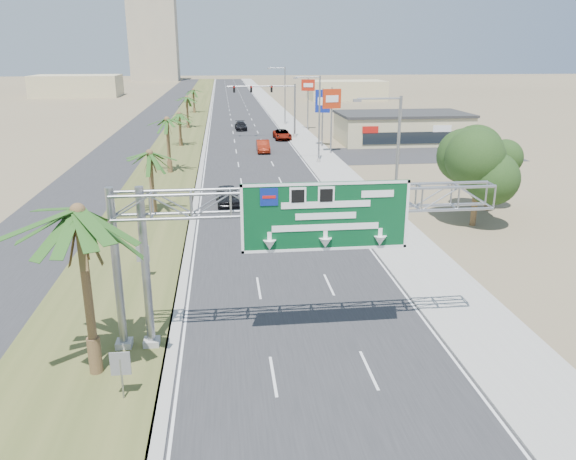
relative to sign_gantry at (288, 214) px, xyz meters
The scene contains 30 objects.
road 100.26m from the sign_gantry, 89.39° to the left, with size 12.00×300.00×0.02m, color #28282B.
sidewalk_right 100.71m from the sign_gantry, 84.54° to the left, with size 4.00×300.00×0.10m, color #9E9B93.
median_grass 100.65m from the sign_gantry, 95.10° to the left, with size 7.00×300.00×0.12m, color #444E22.
opposing_road 101.51m from the sign_gantry, 99.05° to the left, with size 8.00×300.00×0.02m, color #28282B.
sign_gantry is the anchor object (origin of this frame).
palm_near 8.41m from the sign_gantry, 166.68° to the right, with size 5.70×5.70×8.35m.
palm_row_b 23.66m from the sign_gantry, 110.92° to the left, with size 3.99×3.99×5.95m.
palm_row_c 39.00m from the sign_gantry, 102.50° to the left, with size 3.99×3.99×6.75m.
palm_row_d 56.73m from the sign_gantry, 98.56° to the left, with size 3.99×3.99×5.45m.
palm_row_e 75.55m from the sign_gantry, 96.41° to the left, with size 3.99×3.99×6.15m.
palm_row_f 100.44m from the sign_gantry, 94.82° to the left, with size 3.99×3.99×5.75m.
streetlight_near 14.75m from the sign_gantry, 55.30° to the left, with size 3.27×0.44×10.00m.
streetlight_mid 42.92m from the sign_gantry, 78.76° to the left, with size 3.27×0.44×10.00m.
streetlight_far 78.53m from the sign_gantry, 83.89° to the left, with size 3.27×0.44×10.00m.
signal_mast 62.37m from the sign_gantry, 84.26° to the left, with size 10.28×0.71×8.00m.
store_building 60.77m from the sign_gantry, 67.64° to the left, with size 18.00×10.00×4.00m, color #CEC08B.
oak_near 22.77m from the sign_gantry, 45.02° to the left, with size 4.50×4.50×6.80m.
oak_far 27.77m from the sign_gantry, 46.48° to the left, with size 3.50×3.50×5.60m.
median_signback_a 9.06m from the sign_gantry, 149.77° to the right, with size 0.75×0.08×2.08m.
median_signback_b 11.90m from the sign_gantry, 132.65° to the left, with size 0.75×0.08×2.08m.
tower_distant 242.33m from the sign_gantry, 97.34° to the left, with size 20.00×16.00×35.00m, color #B7AB8B.
building_distant_left 156.40m from the sign_gantry, 106.32° to the left, with size 24.00×14.00×6.00m, color #CEC08B.
building_distant_right 133.78m from the sign_gantry, 76.57° to the left, with size 20.00×12.00×5.00m, color #CEC08B.
car_left_lane 24.76m from the sign_gantry, 95.70° to the left, with size 1.93×4.79×1.63m, color black.
car_mid_lane 50.59m from the sign_gantry, 87.08° to the left, with size 1.64×4.71×1.55m, color maroon.
car_right_lane 61.41m from the sign_gantry, 84.17° to the left, with size 2.42×5.24×1.46m, color gray.
car_far 72.26m from the sign_gantry, 89.64° to the left, with size 1.92×4.72×1.37m, color black.
pole_sign_red_near 49.25m from the sign_gantry, 76.93° to the left, with size 2.41×0.82×8.35m.
pole_sign_blue 54.44m from the sign_gantry, 78.41° to the left, with size 1.97×1.00×7.90m.
pole_sign_red_far 71.69m from the sign_gantry, 80.71° to the left, with size 2.20×0.85×8.42m.
Camera 1 is at (-3.72, -12.95, 12.71)m, focal length 35.00 mm.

